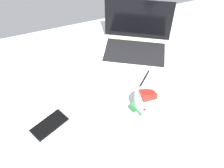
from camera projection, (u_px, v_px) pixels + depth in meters
bed_mattress at (167, 120)px, 113.29cm from camera, size 180.00×140.00×18.00cm
laptop at (136, 43)px, 127.98cm from camera, size 39.92×35.74×23.00cm
snack_cup at (145, 103)px, 100.87cm from camera, size 10.22×9.00×13.75cm
cell_phone at (49, 125)px, 100.64cm from camera, size 15.56×12.44×0.80cm
charger_cable at (144, 80)px, 116.66cm from camera, size 12.59×12.30×0.60cm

